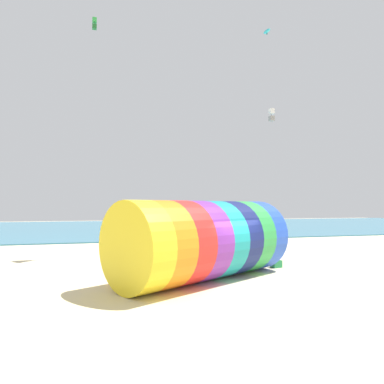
{
  "coord_description": "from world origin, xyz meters",
  "views": [
    {
      "loc": [
        -5.43,
        -13.16,
        3.12
      ],
      "look_at": [
        -1.15,
        2.75,
        3.77
      ],
      "focal_mm": 32.0,
      "sensor_mm": 36.0,
      "label": 1
    }
  ],
  "objects_px": {
    "bystander_near_water": "(216,237)",
    "bystander_mid_beach": "(186,240)",
    "giant_inflatable_tube": "(205,240)",
    "bystander_far_left": "(223,233)",
    "kite_green_box": "(94,24)",
    "kite_cyan_parafoil": "(267,31)",
    "kite_white_box": "(272,115)",
    "cooler_box": "(276,264)",
    "kite_handler": "(275,248)"
  },
  "relations": [
    {
      "from": "bystander_near_water",
      "to": "bystander_mid_beach",
      "type": "bearing_deg",
      "value": -168.36
    },
    {
      "from": "giant_inflatable_tube",
      "to": "bystander_mid_beach",
      "type": "bearing_deg",
      "value": 81.46
    },
    {
      "from": "giant_inflatable_tube",
      "to": "bystander_far_left",
      "type": "bearing_deg",
      "value": 66.47
    },
    {
      "from": "kite_green_box",
      "to": "giant_inflatable_tube",
      "type": "bearing_deg",
      "value": -65.06
    },
    {
      "from": "giant_inflatable_tube",
      "to": "bystander_near_water",
      "type": "relative_size",
      "value": 4.83
    },
    {
      "from": "kite_cyan_parafoil",
      "to": "kite_white_box",
      "type": "height_order",
      "value": "kite_cyan_parafoil"
    },
    {
      "from": "kite_white_box",
      "to": "kite_cyan_parafoil",
      "type": "bearing_deg",
      "value": -119.83
    },
    {
      "from": "kite_cyan_parafoil",
      "to": "bystander_mid_beach",
      "type": "bearing_deg",
      "value": 162.15
    },
    {
      "from": "kite_green_box",
      "to": "kite_white_box",
      "type": "bearing_deg",
      "value": 16.2
    },
    {
      "from": "giant_inflatable_tube",
      "to": "kite_white_box",
      "type": "bearing_deg",
      "value": 53.1
    },
    {
      "from": "kite_cyan_parafoil",
      "to": "cooler_box",
      "type": "distance_m",
      "value": 15.71
    },
    {
      "from": "kite_white_box",
      "to": "bystander_mid_beach",
      "type": "relative_size",
      "value": 0.77
    },
    {
      "from": "giant_inflatable_tube",
      "to": "kite_handler",
      "type": "xyz_separation_m",
      "value": [
        4.81,
        2.73,
        -0.83
      ]
    },
    {
      "from": "bystander_far_left",
      "to": "cooler_box",
      "type": "relative_size",
      "value": 3.32
    },
    {
      "from": "kite_white_box",
      "to": "cooler_box",
      "type": "bearing_deg",
      "value": -117.71
    },
    {
      "from": "giant_inflatable_tube",
      "to": "kite_green_box",
      "type": "relative_size",
      "value": 10.31
    },
    {
      "from": "bystander_mid_beach",
      "to": "cooler_box",
      "type": "height_order",
      "value": "bystander_mid_beach"
    },
    {
      "from": "kite_white_box",
      "to": "bystander_far_left",
      "type": "xyz_separation_m",
      "value": [
        -5.96,
        -2.81,
        -10.8
      ]
    },
    {
      "from": "cooler_box",
      "to": "giant_inflatable_tube",
      "type": "bearing_deg",
      "value": -158.39
    },
    {
      "from": "kite_cyan_parafoil",
      "to": "bystander_near_water",
      "type": "bearing_deg",
      "value": 143.74
    },
    {
      "from": "kite_green_box",
      "to": "bystander_far_left",
      "type": "distance_m",
      "value": 18.12
    },
    {
      "from": "kite_green_box",
      "to": "kite_cyan_parafoil",
      "type": "height_order",
      "value": "kite_green_box"
    },
    {
      "from": "kite_cyan_parafoil",
      "to": "kite_white_box",
      "type": "xyz_separation_m",
      "value": [
        4.8,
        8.36,
        -3.23
      ]
    },
    {
      "from": "kite_green_box",
      "to": "bystander_mid_beach",
      "type": "xyz_separation_m",
      "value": [
        6.07,
        -2.0,
        -14.96
      ]
    },
    {
      "from": "kite_green_box",
      "to": "bystander_far_left",
      "type": "bearing_deg",
      "value": 10.43
    },
    {
      "from": "kite_handler",
      "to": "kite_green_box",
      "type": "height_order",
      "value": "kite_green_box"
    },
    {
      "from": "bystander_near_water",
      "to": "bystander_far_left",
      "type": "relative_size",
      "value": 1.03
    },
    {
      "from": "kite_green_box",
      "to": "bystander_near_water",
      "type": "height_order",
      "value": "kite_green_box"
    },
    {
      "from": "bystander_far_left",
      "to": "cooler_box",
      "type": "bearing_deg",
      "value": -95.64
    },
    {
      "from": "giant_inflatable_tube",
      "to": "bystander_mid_beach",
      "type": "xyz_separation_m",
      "value": [
        1.25,
        8.35,
        -0.83
      ]
    },
    {
      "from": "cooler_box",
      "to": "kite_green_box",
      "type": "bearing_deg",
      "value": 136.42
    },
    {
      "from": "kite_cyan_parafoil",
      "to": "bystander_near_water",
      "type": "distance_m",
      "value": 14.46
    },
    {
      "from": "giant_inflatable_tube",
      "to": "cooler_box",
      "type": "distance_m",
      "value": 4.84
    },
    {
      "from": "bystander_mid_beach",
      "to": "bystander_far_left",
      "type": "xyz_separation_m",
      "value": [
        4.07,
        3.87,
        0.06
      ]
    },
    {
      "from": "bystander_mid_beach",
      "to": "cooler_box",
      "type": "distance_m",
      "value": 7.34
    },
    {
      "from": "kite_white_box",
      "to": "bystander_near_water",
      "type": "distance_m",
      "value": 14.64
    },
    {
      "from": "kite_handler",
      "to": "bystander_far_left",
      "type": "distance_m",
      "value": 9.5
    },
    {
      "from": "kite_handler",
      "to": "giant_inflatable_tube",
      "type": "bearing_deg",
      "value": -150.4
    },
    {
      "from": "kite_cyan_parafoil",
      "to": "bystander_mid_beach",
      "type": "relative_size",
      "value": 0.44
    },
    {
      "from": "kite_cyan_parafoil",
      "to": "bystander_far_left",
      "type": "xyz_separation_m",
      "value": [
        -1.17,
        5.55,
        -14.03
      ]
    },
    {
      "from": "kite_handler",
      "to": "cooler_box",
      "type": "bearing_deg",
      "value": -116.98
    },
    {
      "from": "kite_white_box",
      "to": "bystander_mid_beach",
      "type": "xyz_separation_m",
      "value": [
        -10.03,
        -6.68,
        -10.86
      ]
    },
    {
      "from": "kite_green_box",
      "to": "bystander_near_water",
      "type": "distance_m",
      "value": 17.13
    },
    {
      "from": "kite_cyan_parafoil",
      "to": "cooler_box",
      "type": "xyz_separation_m",
      "value": [
        -2.21,
        -4.97,
        -14.74
      ]
    },
    {
      "from": "kite_green_box",
      "to": "bystander_near_water",
      "type": "xyz_separation_m",
      "value": [
        8.36,
        -1.53,
        -14.87
      ]
    },
    {
      "from": "kite_green_box",
      "to": "bystander_mid_beach",
      "type": "bearing_deg",
      "value": -18.27
    },
    {
      "from": "kite_green_box",
      "to": "kite_white_box",
      "type": "distance_m",
      "value": 17.26
    },
    {
      "from": "kite_cyan_parafoil",
      "to": "bystander_near_water",
      "type": "height_order",
      "value": "kite_cyan_parafoil"
    },
    {
      "from": "bystander_near_water",
      "to": "cooler_box",
      "type": "bearing_deg",
      "value": -84.12
    },
    {
      "from": "giant_inflatable_tube",
      "to": "kite_handler",
      "type": "height_order",
      "value": "giant_inflatable_tube"
    }
  ]
}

